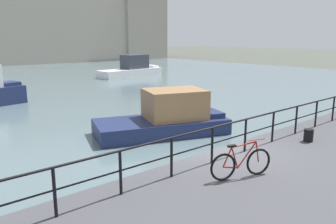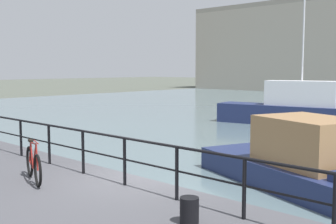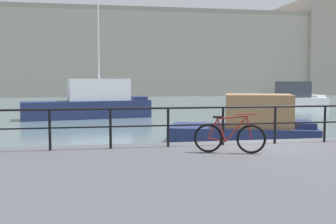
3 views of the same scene
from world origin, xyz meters
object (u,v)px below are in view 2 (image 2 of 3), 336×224
moored_red_daysailer (292,108)px  parked_bicycle (33,164)px  mooring_bollard (189,210)px  moored_small_launch (299,160)px

moored_red_daysailer → parked_bicycle: bearing=-90.3°
mooring_bollard → moored_red_daysailer: bearing=112.4°
parked_bicycle → mooring_bollard: size_ratio=3.83×
moored_red_daysailer → moored_small_launch: moored_red_daysailer is taller
parked_bicycle → moored_red_daysailer: bearing=119.7°
moored_red_daysailer → moored_small_launch: 13.87m
moored_red_daysailer → mooring_bollard: moored_red_daysailer is taller
moored_red_daysailer → mooring_bollard: size_ratio=19.97×
moored_red_daysailer → parked_bicycle: moored_red_daysailer is taller
parked_bicycle → mooring_bollard: parked_bicycle is taller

